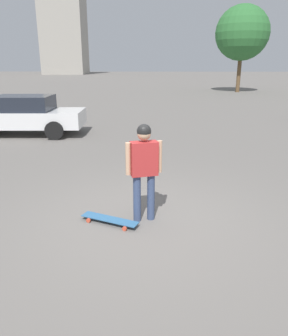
# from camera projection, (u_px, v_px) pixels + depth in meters

# --- Properties ---
(ground_plane) EXTENTS (220.00, 220.00, 0.00)m
(ground_plane) POSITION_uv_depth(u_px,v_px,m) (144.00, 220.00, 5.43)
(ground_plane) COLOR slate
(person) EXTENTS (0.31, 0.57, 1.60)m
(person) POSITION_uv_depth(u_px,v_px,m) (144.00, 163.00, 5.14)
(person) COLOR #38476B
(person) RESTS_ON ground_plane
(skateboard) EXTENTS (0.56, 0.98, 0.08)m
(skateboard) POSITION_uv_depth(u_px,v_px,m) (110.00, 220.00, 5.28)
(skateboard) COLOR #336693
(skateboard) RESTS_ON ground_plane
(car_parked_near) EXTENTS (2.06, 4.43, 1.40)m
(car_parked_near) POSITION_uv_depth(u_px,v_px,m) (23.00, 115.00, 11.76)
(car_parked_near) COLOR silver
(car_parked_near) RESTS_ON ground_plane
(building_block_distant) EXTENTS (8.38, 10.04, 26.67)m
(building_block_distant) POSITION_uv_depth(u_px,v_px,m) (63.00, 16.00, 78.08)
(building_block_distant) COLOR #9E998E
(building_block_distant) RESTS_ON ground_plane
(tree_distant) EXTENTS (4.67, 4.67, 7.39)m
(tree_distant) POSITION_uv_depth(u_px,v_px,m) (242.00, 33.00, 28.54)
(tree_distant) COLOR brown
(tree_distant) RESTS_ON ground_plane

